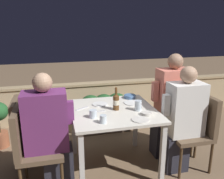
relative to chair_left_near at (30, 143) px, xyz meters
The scene contains 22 objects.
ground_plane 1.08m from the chair_left_near, 10.23° to the left, with size 16.00×16.00×0.00m, color #7A6047.
parapet_wall 1.99m from the chair_left_near, 62.34° to the left, with size 9.00×0.18×0.67m.
dining_table 0.94m from the chair_left_near, 10.23° to the left, with size 0.96×0.96×0.75m.
planter_hedge 1.61m from the chair_left_near, 49.65° to the left, with size 0.79×0.47×0.60m.
chair_left_near is the anchor object (origin of this frame).
person_purple_stripe 0.22m from the chair_left_near, ahead, with size 0.50×0.26×1.25m.
chair_left_far 0.32m from the chair_left_near, 99.71° to the left, with size 0.46×0.45×0.90m.
chair_right_near 1.89m from the chair_left_near, ahead, with size 0.46×0.45×0.90m.
person_white_polo 1.69m from the chair_left_near, ahead, with size 0.48×0.26×1.25m.
chair_right_far 1.93m from the chair_left_near, ahead, with size 0.46×0.45×0.90m.
person_coral_top 1.74m from the chair_left_near, 10.12° to the left, with size 0.49×0.26×1.35m.
beer_bottle 1.01m from the chair_left_near, ahead, with size 0.07×0.07×0.26m.
plate_0 1.27m from the chair_left_near, 15.05° to the left, with size 0.22×0.22×0.01m.
plate_1 0.91m from the chair_left_near, 24.89° to the left, with size 0.19×0.19×0.01m.
plate_2 1.15m from the chair_left_near, ahead, with size 0.18×0.18×0.01m.
bowl_0 1.25m from the chair_left_near, ahead, with size 0.12×0.12×0.03m.
bowl_1 1.36m from the chair_left_near, 23.18° to the left, with size 0.15×0.15×0.04m.
glass_cup_0 0.70m from the chair_left_near, ahead, with size 0.08×0.08×0.08m.
glass_cup_1 0.79m from the chair_left_near, 12.81° to the right, with size 0.07×0.07×0.08m.
glass_cup_2 1.22m from the chair_left_near, ahead, with size 0.08×0.08×0.12m.
fork_0 0.68m from the chair_left_near, 26.22° to the left, with size 0.16×0.10×0.01m.
fork_1 0.77m from the chair_left_near, 11.34° to the left, with size 0.17×0.02×0.01m.
Camera 1 is at (-0.62, -2.46, 1.72)m, focal length 38.00 mm.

